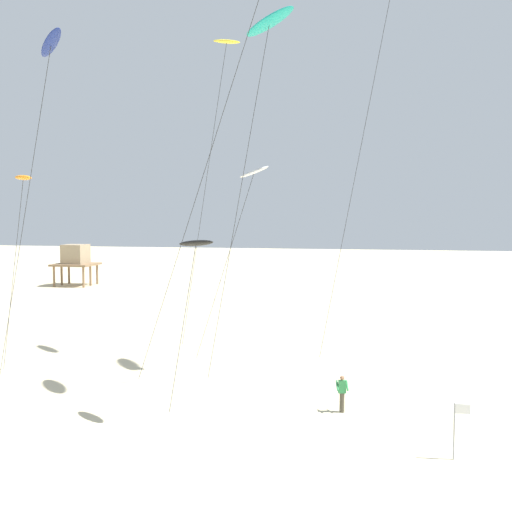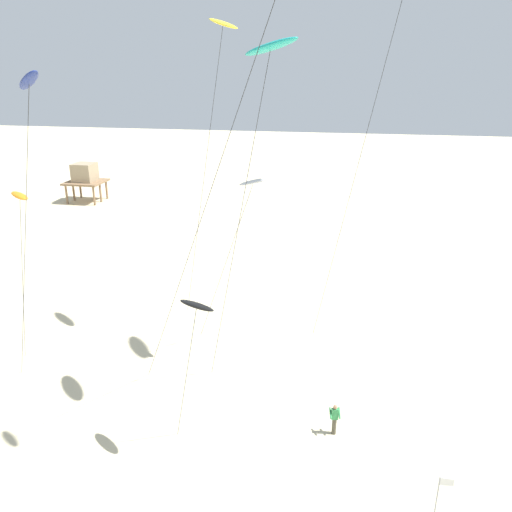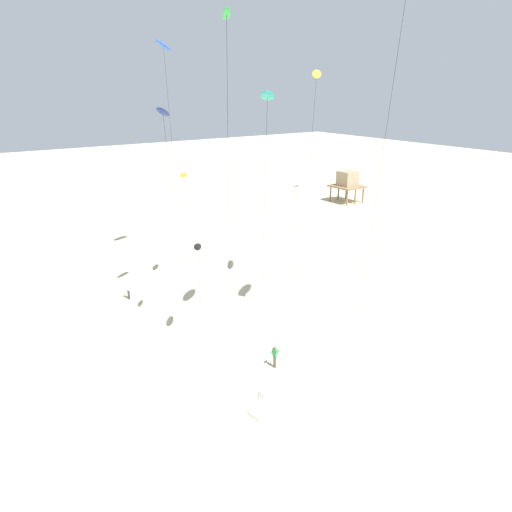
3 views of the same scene
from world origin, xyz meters
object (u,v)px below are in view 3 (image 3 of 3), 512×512
object	(u,v)px
kite_navy	(163,114)
marker_flag	(260,400)
kite_flyer_nearest	(128,290)
kite_teal	(267,97)
kite_yellow	(316,77)
kite_black	(198,248)
kite_flyer_middle	(275,356)
stilt_house	(347,181)
kite_orange	(184,176)
kite_white	(297,189)
kite_green	(227,32)
kite_blue	(164,47)

from	to	relation	value
kite_navy	marker_flag	world-z (taller)	kite_navy
kite_flyer_nearest	kite_navy	bearing A→B (deg)	33.85
kite_teal	kite_flyer_nearest	size ratio (longest dim) A/B	11.06
marker_flag	kite_yellow	bearing A→B (deg)	130.75
kite_black	kite_teal	bearing A→B (deg)	61.64
kite_black	kite_flyer_middle	xyz separation A→B (m)	(6.07, 2.46, -6.74)
kite_teal	kite_black	size ratio (longest dim) A/B	2.32
kite_flyer_middle	stilt_house	world-z (taller)	stilt_house
kite_black	kite_flyer_middle	bearing A→B (deg)	22.10
kite_yellow	kite_navy	size ratio (longest dim) A/B	1.16
kite_teal	kite_orange	bearing A→B (deg)	178.67
kite_white	kite_navy	world-z (taller)	kite_navy
kite_flyer_nearest	kite_flyer_middle	size ratio (longest dim) A/B	1.00
kite_yellow	kite_flyer_middle	size ratio (longest dim) A/B	11.95
kite_yellow	stilt_house	world-z (taller)	kite_yellow
kite_teal	kite_orange	distance (m)	15.13
kite_yellow	kite_teal	world-z (taller)	kite_yellow
kite_flyer_nearest	marker_flag	size ratio (longest dim) A/B	0.80
kite_navy	kite_flyer_middle	distance (m)	20.50
kite_navy	marker_flag	distance (m)	23.37
kite_flyer_nearest	marker_flag	bearing A→B (deg)	-1.47
kite_navy	stilt_house	bearing A→B (deg)	117.17
kite_black	kite_orange	distance (m)	12.31
kite_navy	kite_black	bearing A→B (deg)	-9.83
kite_green	kite_flyer_nearest	world-z (taller)	kite_green
stilt_house	kite_orange	bearing A→B (deg)	-65.20
kite_yellow	stilt_house	distance (m)	44.59
kite_flyer_middle	kite_teal	bearing A→B (deg)	152.75
kite_navy	kite_flyer_nearest	distance (m)	16.29
kite_green	kite_orange	xyz separation A→B (m)	(-14.94, 4.41, -10.83)
kite_black	stilt_house	distance (m)	52.59
kite_teal	kite_yellow	bearing A→B (deg)	117.45
kite_teal	kite_flyer_nearest	world-z (taller)	kite_teal
kite_blue	kite_flyer_middle	size ratio (longest dim) A/B	13.72
kite_yellow	kite_black	xyz separation A→B (m)	(1.68, -12.15, -11.62)
kite_yellow	kite_flyer_nearest	distance (m)	24.67
kite_teal	stilt_house	xyz separation A→B (m)	(-31.34, 39.32, -14.37)
kite_flyer_nearest	marker_flag	distance (m)	21.57
kite_black	kite_orange	bearing A→B (deg)	156.85
kite_black	kite_flyer_nearest	xyz separation A→B (m)	(-11.10, -1.38, -6.74)
kite_flyer_nearest	kite_yellow	bearing A→B (deg)	55.12
kite_yellow	stilt_house	bearing A→B (deg)	130.87
kite_flyer_nearest	marker_flag	xyz separation A→B (m)	(21.56, -0.55, 0.60)
kite_blue	marker_flag	size ratio (longest dim) A/B	10.91
kite_teal	kite_orange	world-z (taller)	kite_teal
stilt_house	kite_teal	bearing A→B (deg)	-51.45
kite_blue	kite_flyer_nearest	world-z (taller)	kite_blue
kite_yellow	kite_orange	world-z (taller)	kite_yellow
kite_yellow	kite_orange	bearing A→B (deg)	-141.18
kite_black	kite_green	size ratio (longest dim) A/B	0.35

